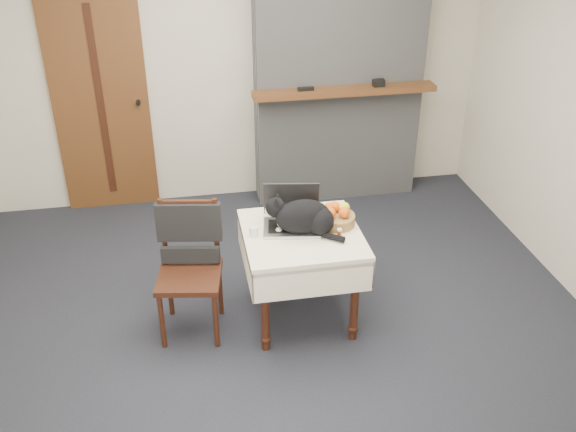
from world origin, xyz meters
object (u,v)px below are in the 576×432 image
object	(u,v)px
laptop	(291,216)
pill_bottle	(339,233)
cat	(304,217)
door	(101,103)
cream_jar	(254,231)
chair	(189,250)
fruit_basket	(336,216)
side_table	(302,246)

from	to	relation	value
laptop	pill_bottle	bearing A→B (deg)	-29.56
cat	door	bearing A→B (deg)	143.42
cat	pill_bottle	size ratio (longest dim) A/B	7.55
door	laptop	xyz separation A→B (m)	(1.34, -1.87, -0.23)
cat	cream_jar	distance (m)	0.35
cat	chair	world-z (taller)	cat
cat	chair	xyz separation A→B (m)	(-0.76, 0.08, -0.22)
cream_jar	chair	size ratio (longest dim) A/B	0.07
cat	pill_bottle	xyz separation A→B (m)	(0.21, -0.11, -0.08)
fruit_basket	chair	xyz separation A→B (m)	(-1.00, 0.02, -0.16)
door	cat	bearing A→B (deg)	-54.62
side_table	chair	size ratio (longest dim) A/B	0.83
side_table	cat	bearing A→B (deg)	2.04
fruit_basket	laptop	bearing A→B (deg)	171.46
door	side_table	size ratio (longest dim) A/B	2.56
cat	fruit_basket	world-z (taller)	cat
fruit_basket	side_table	bearing A→B (deg)	-165.26
laptop	pill_bottle	distance (m)	0.36
side_table	door	bearing A→B (deg)	125.08
door	chair	xyz separation A→B (m)	(0.64, -1.90, -0.40)
cream_jar	door	bearing A→B (deg)	118.51
cat	chair	bearing A→B (deg)	-168.12
door	pill_bottle	size ratio (longest dim) A/B	30.00
door	fruit_basket	world-z (taller)	door
door	cat	distance (m)	2.44
side_table	chair	world-z (taller)	chair
pill_bottle	chair	world-z (taller)	chair
pill_bottle	door	bearing A→B (deg)	127.67
side_table	cat	distance (m)	0.23
door	cream_jar	size ratio (longest dim) A/B	29.37
fruit_basket	cat	bearing A→B (deg)	-164.46
door	cream_jar	distance (m)	2.26
cream_jar	cat	bearing A→B (deg)	-1.77
laptop	fruit_basket	distance (m)	0.30
door	pill_bottle	world-z (taller)	door
cream_jar	fruit_basket	xyz separation A→B (m)	(0.57, 0.06, 0.02)
pill_bottle	cat	bearing A→B (deg)	151.52
cat	cream_jar	xyz separation A→B (m)	(-0.34, 0.01, -0.08)
cream_jar	chair	world-z (taller)	chair
laptop	cream_jar	xyz separation A→B (m)	(-0.27, -0.10, -0.04)
door	fruit_basket	size ratio (longest dim) A/B	7.89
cream_jar	fruit_basket	distance (m)	0.58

